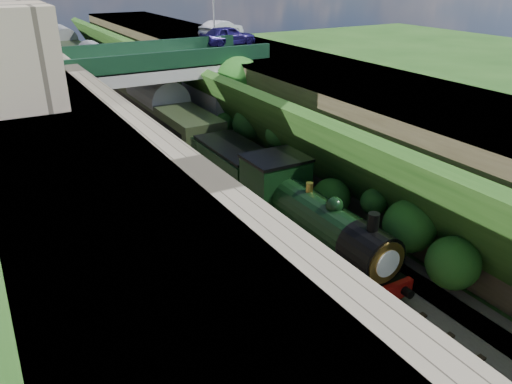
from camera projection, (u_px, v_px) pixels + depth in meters
ground at (364, 332)px, 18.47m from camera, size 160.00×160.00×0.00m
trackbed at (170, 162)px, 34.24m from camera, size 10.00×90.00×0.20m
retaining_wall at (81, 125)px, 30.35m from camera, size 1.00×90.00×7.00m
street_plateau_left at (19, 134)px, 28.77m from camera, size 6.00×90.00×7.00m
street_plateau_right at (287, 101)px, 37.28m from camera, size 8.00×90.00×6.25m
embankment_slope at (236, 118)px, 35.08m from camera, size 4.56×90.00×6.42m
track_left at (142, 165)px, 33.27m from camera, size 2.50×90.00×0.20m
track_right at (186, 157)px, 34.72m from camera, size 2.50×90.00×0.20m
road_bridge at (159, 91)px, 36.18m from camera, size 16.00×6.40×7.25m
tree at (239, 84)px, 35.73m from camera, size 3.60×3.80×6.60m
lamppost at (214, 3)px, 41.11m from camera, size 0.87×0.15×6.00m
car_blue at (228, 36)px, 41.29m from camera, size 5.01×2.55×1.63m
car_silver at (221, 29)px, 46.53m from camera, size 4.81×3.15×1.50m
locomotive at (310, 221)px, 22.43m from camera, size 3.10×10.22×3.83m
tender at (235, 173)px, 28.37m from camera, size 2.70×6.00×3.05m
coach_front at (158, 114)px, 38.15m from camera, size 2.90×18.00×3.70m
coach_middle at (98, 72)px, 53.01m from camera, size 2.90×18.00×3.70m
coach_rear at (64, 49)px, 67.86m from camera, size 2.90×18.00×3.70m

